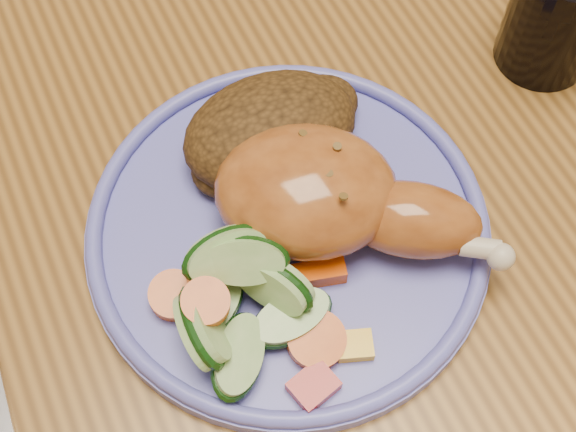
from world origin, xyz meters
The scene contains 8 objects.
ground centered at (0.00, 0.00, 0.00)m, with size 4.00×4.00×0.00m, color brown.
dining_table centered at (0.00, 0.00, 0.67)m, with size 0.90×1.40×0.75m.
plate centered at (-0.08, -0.08, 0.76)m, with size 0.24×0.24×0.01m, color #5D5FC9.
plate_rim centered at (-0.08, -0.08, 0.77)m, with size 0.24×0.24×0.01m, color #5D5FC9.
chicken_leg centered at (-0.05, -0.09, 0.79)m, with size 0.16×0.15×0.06m.
rice_pilaf centered at (-0.06, -0.03, 0.78)m, with size 0.12×0.08×0.05m.
vegetable_pile centered at (-0.12, -0.12, 0.78)m, with size 0.11×0.11×0.06m.
drinking_glass centered at (0.14, -0.03, 0.79)m, with size 0.06×0.06×0.09m, color black.
Camera 1 is at (-0.17, -0.28, 1.19)m, focal length 50.00 mm.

